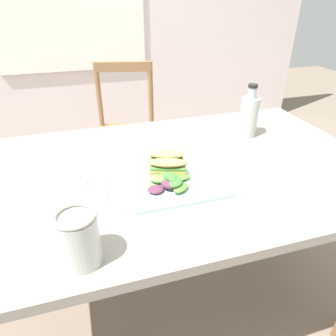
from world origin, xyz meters
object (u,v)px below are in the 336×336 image
object	(u,v)px
chair_wooden_far	(126,133)
mason_jar_iced_tea	(79,240)
sandwich_half_back	(167,158)
fork_on_napkin	(89,195)
plate_lunch	(172,178)
bottle_cold_brew	(249,118)
dining_table	(175,196)
sandwich_half_front	(168,167)

from	to	relation	value
chair_wooden_far	mason_jar_iced_tea	size ratio (longest dim) A/B	6.54
sandwich_half_back	fork_on_napkin	bearing A→B (deg)	-160.68
plate_lunch	mason_jar_iced_tea	bearing A→B (deg)	-137.80
plate_lunch	bottle_cold_brew	bearing A→B (deg)	30.88
chair_wooden_far	fork_on_napkin	size ratio (longest dim) A/B	4.69
mason_jar_iced_tea	plate_lunch	bearing A→B (deg)	42.20
dining_table	sandwich_half_back	bearing A→B (deg)	178.25
plate_lunch	bottle_cold_brew	world-z (taller)	bottle_cold_brew
sandwich_half_back	bottle_cold_brew	distance (m)	0.43
fork_on_napkin	sandwich_half_front	bearing A→B (deg)	8.55
dining_table	fork_on_napkin	xyz separation A→B (m)	(-0.29, -0.09, 0.12)
sandwich_half_back	mason_jar_iced_tea	world-z (taller)	mason_jar_iced_tea
sandwich_half_front	sandwich_half_back	xyz separation A→B (m)	(0.01, 0.05, 0.00)
mason_jar_iced_tea	bottle_cold_brew	bearing A→B (deg)	36.07
sandwich_half_back	fork_on_napkin	distance (m)	0.28
plate_lunch	sandwich_half_front	world-z (taller)	sandwich_half_front
chair_wooden_far	dining_table	bearing A→B (deg)	-89.37
dining_table	mason_jar_iced_tea	bearing A→B (deg)	-134.32
plate_lunch	sandwich_half_back	xyz separation A→B (m)	(0.01, 0.07, 0.03)
sandwich_half_back	bottle_cold_brew	world-z (taller)	bottle_cold_brew
chair_wooden_far	sandwich_half_front	bearing A→B (deg)	-91.78
bottle_cold_brew	mason_jar_iced_tea	world-z (taller)	bottle_cold_brew
fork_on_napkin	bottle_cold_brew	world-z (taller)	bottle_cold_brew
sandwich_half_back	fork_on_napkin	size ratio (longest dim) A/B	0.67
sandwich_half_back	bottle_cold_brew	size ratio (longest dim) A/B	0.59
dining_table	mason_jar_iced_tea	xyz separation A→B (m)	(-0.33, -0.33, 0.18)
dining_table	chair_wooden_far	xyz separation A→B (m)	(-0.01, 1.00, -0.17)
sandwich_half_back	mason_jar_iced_tea	distance (m)	0.45
bottle_cold_brew	sandwich_half_back	bearing A→B (deg)	-157.12
dining_table	bottle_cold_brew	world-z (taller)	bottle_cold_brew
bottle_cold_brew	mason_jar_iced_tea	xyz separation A→B (m)	(-0.69, -0.50, -0.01)
chair_wooden_far	bottle_cold_brew	distance (m)	0.99
dining_table	plate_lunch	world-z (taller)	plate_lunch
plate_lunch	fork_on_napkin	world-z (taller)	plate_lunch
chair_wooden_far	bottle_cold_brew	bearing A→B (deg)	-65.99
dining_table	bottle_cold_brew	xyz separation A→B (m)	(0.36, 0.17, 0.19)
chair_wooden_far	bottle_cold_brew	xyz separation A→B (m)	(0.37, -0.84, 0.37)
fork_on_napkin	mason_jar_iced_tea	xyz separation A→B (m)	(-0.03, -0.24, 0.05)
plate_lunch	mason_jar_iced_tea	xyz separation A→B (m)	(-0.29, -0.26, 0.05)
dining_table	sandwich_half_front	bearing A→B (deg)	-129.20
plate_lunch	fork_on_napkin	size ratio (longest dim) A/B	1.57
sandwich_half_front	mason_jar_iced_tea	distance (m)	0.40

